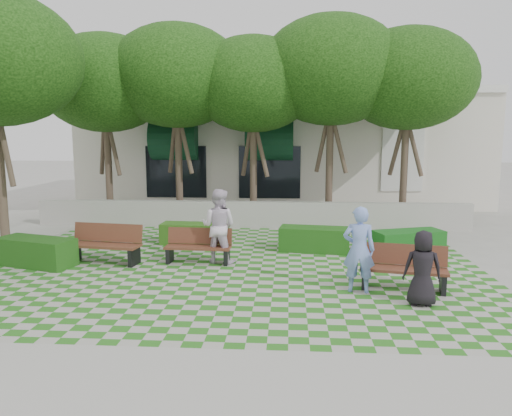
# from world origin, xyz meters

# --- Properties ---
(ground) EXTENTS (90.00, 90.00, 0.00)m
(ground) POSITION_xyz_m (0.00, 0.00, 0.00)
(ground) COLOR gray
(ground) RESTS_ON ground
(lawn) EXTENTS (12.00, 12.00, 0.00)m
(lawn) POSITION_xyz_m (0.00, 1.00, 0.01)
(lawn) COLOR #2B721E
(lawn) RESTS_ON ground
(sidewalk_south) EXTENTS (16.00, 2.00, 0.01)m
(sidewalk_south) POSITION_xyz_m (0.00, -4.70, 0.01)
(sidewalk_south) COLOR #9E9B93
(sidewalk_south) RESTS_ON ground
(retaining_wall) EXTENTS (15.00, 0.36, 0.90)m
(retaining_wall) POSITION_xyz_m (0.00, 6.20, 0.45)
(retaining_wall) COLOR #9E9B93
(retaining_wall) RESTS_ON ground
(bench_east) EXTENTS (1.86, 0.92, 0.93)m
(bench_east) POSITION_xyz_m (3.75, -0.49, 0.45)
(bench_east) COLOR #522A1C
(bench_east) RESTS_ON ground
(bench_mid) EXTENTS (1.68, 0.63, 0.87)m
(bench_mid) POSITION_xyz_m (-0.95, 1.36, 0.42)
(bench_mid) COLOR #50291B
(bench_mid) RESTS_ON ground
(bench_west) EXTENTS (1.94, 0.88, 0.98)m
(bench_west) POSITION_xyz_m (-3.32, 1.19, 0.47)
(bench_west) COLOR #512B1B
(bench_west) RESTS_ON ground
(hedge_east) EXTENTS (2.01, 1.31, 0.66)m
(hedge_east) POSITION_xyz_m (4.57, 2.59, 0.33)
(hedge_east) COLOR #144C18
(hedge_east) RESTS_ON ground
(hedge_midright) EXTENTS (2.00, 1.02, 0.67)m
(hedge_midright) POSITION_xyz_m (2.05, 2.80, 0.34)
(hedge_midright) COLOR #184813
(hedge_midright) RESTS_ON ground
(hedge_midleft) EXTENTS (1.81, 0.82, 0.62)m
(hedge_midleft) POSITION_xyz_m (-1.55, 3.46, 0.31)
(hedge_midleft) COLOR #255316
(hedge_midleft) RESTS_ON ground
(hedge_west) EXTENTS (2.12, 1.33, 0.69)m
(hedge_west) POSITION_xyz_m (-4.94, 0.82, 0.35)
(hedge_west) COLOR #184512
(hedge_west) RESTS_ON ground
(person_blue) EXTENTS (0.70, 0.50, 1.80)m
(person_blue) POSITION_xyz_m (2.77, -0.75, 0.90)
(person_blue) COLOR #7C97E2
(person_blue) RESTS_ON ground
(person_dark) EXTENTS (0.76, 0.55, 1.46)m
(person_dark) POSITION_xyz_m (3.87, -1.48, 0.73)
(person_dark) COLOR black
(person_dark) RESTS_ON ground
(person_white) EXTENTS (1.06, 0.91, 1.88)m
(person_white) POSITION_xyz_m (-0.45, 1.43, 0.94)
(person_white) COLOR silver
(person_white) RESTS_ON ground
(tree_row) EXTENTS (17.70, 13.40, 7.41)m
(tree_row) POSITION_xyz_m (-1.86, 5.95, 5.18)
(tree_row) COLOR #47382B
(tree_row) RESTS_ON ground
(building) EXTENTS (18.00, 8.92, 5.15)m
(building) POSITION_xyz_m (0.93, 14.08, 2.52)
(building) COLOR beige
(building) RESTS_ON ground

